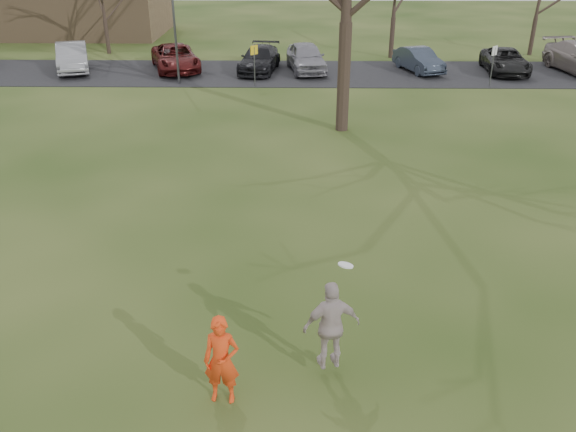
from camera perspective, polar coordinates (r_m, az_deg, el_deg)
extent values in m
plane|color=#1E380F|center=(11.13, -0.36, -16.29)|extent=(120.00, 120.00, 0.00)
cube|color=black|center=(34.02, 0.60, 13.60)|extent=(62.00, 6.50, 0.04)
imported|color=#F23F13|center=(10.44, -6.42, -13.66)|extent=(0.65, 0.46, 1.71)
imported|color=gray|center=(36.43, -20.07, 14.19)|extent=(3.03, 4.90, 1.53)
imported|color=#531313|center=(35.14, -10.79, 14.77)|extent=(3.77, 5.48, 1.39)
imported|color=black|center=(34.32, -2.77, 14.87)|extent=(2.44, 4.82, 1.34)
imported|color=gray|center=(34.28, 1.76, 15.05)|extent=(2.55, 4.79, 1.55)
imported|color=#303948|center=(35.01, 12.49, 14.48)|extent=(2.53, 4.13, 1.28)
imported|color=black|center=(36.09, 20.22, 13.86)|extent=(2.53, 4.78, 1.28)
imported|color=#BBA9A8|center=(10.75, 4.22, -10.49)|extent=(1.11, 0.67, 1.78)
cylinder|color=white|center=(10.20, 5.58, -4.74)|extent=(0.28, 0.27, 0.12)
cube|color=#8C6D4C|center=(50.74, -23.71, 17.76)|extent=(20.00, 8.00, 3.50)
cylinder|color=#47474C|center=(31.63, -10.89, 17.68)|extent=(0.12, 0.12, 6.00)
cylinder|color=#47474C|center=(30.96, -3.25, 14.14)|extent=(0.06, 0.06, 2.00)
cube|color=yellow|center=(30.79, -3.29, 15.68)|extent=(0.35, 0.35, 0.45)
cylinder|color=#47474C|center=(32.40, 19.07, 13.34)|extent=(0.06, 0.06, 2.00)
cube|color=silver|center=(32.24, 19.29, 14.80)|extent=(0.35, 0.35, 0.45)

